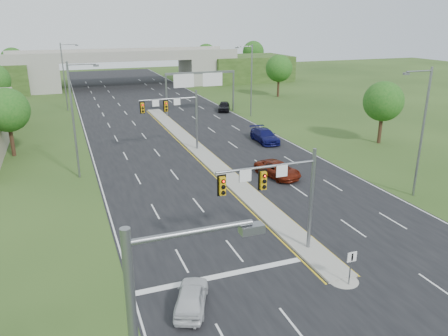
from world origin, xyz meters
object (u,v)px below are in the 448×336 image
(sign_gantry, at_px, (200,81))
(car_white, at_px, (191,297))
(signal_mast_near, at_px, (281,188))
(keep_right_sign, at_px, (351,263))
(car_far_b, at_px, (265,136))
(signal_mast_far, at_px, (177,112))
(car_far_c, at_px, (224,106))
(overpass, at_px, (125,70))
(car_far_a, at_px, (278,169))

(sign_gantry, distance_m, car_white, 50.93)
(signal_mast_near, distance_m, keep_right_sign, 5.94)
(keep_right_sign, distance_m, car_far_b, 31.15)
(car_white, bearing_deg, signal_mast_far, -80.20)
(signal_mast_far, relative_size, car_white, 1.79)
(sign_gantry, distance_m, car_far_c, 6.22)
(sign_gantry, bearing_deg, car_far_b, -83.55)
(signal_mast_near, xyz_separation_m, sign_gantry, (8.95, 44.99, 0.51))
(overpass, bearing_deg, signal_mast_near, -91.62)
(sign_gantry, bearing_deg, keep_right_sign, -97.70)
(sign_gantry, relative_size, car_far_c, 2.55)
(car_white, height_order, car_far_c, car_far_c)
(signal_mast_far, xyz_separation_m, sign_gantry, (8.95, 19.99, 0.51))
(overpass, bearing_deg, car_far_c, -72.35)
(overpass, relative_size, car_far_c, 17.64)
(car_far_a, bearing_deg, car_far_c, 67.80)
(signal_mast_far, bearing_deg, sign_gantry, 65.89)
(keep_right_sign, bearing_deg, signal_mast_near, 116.94)
(overpass, xyz_separation_m, car_white, (-9.06, -83.30, -2.87))
(car_white, height_order, car_far_a, car_far_a)
(signal_mast_near, distance_m, overpass, 80.11)
(car_white, bearing_deg, car_far_c, -89.04)
(overpass, bearing_deg, car_white, -96.21)
(signal_mast_far, xyz_separation_m, car_far_c, (13.26, 20.51, -3.93))
(car_far_b, relative_size, car_far_c, 1.23)
(signal_mast_far, height_order, car_far_a, signal_mast_far)
(overpass, relative_size, car_far_b, 14.38)
(car_far_a, height_order, car_far_b, car_far_b)
(car_far_c, bearing_deg, car_white, -89.65)
(car_far_b, bearing_deg, car_far_c, 85.97)
(signal_mast_near, bearing_deg, car_white, -154.61)
(car_far_c, bearing_deg, signal_mast_far, -100.17)
(signal_mast_near, height_order, car_far_a, signal_mast_near)
(signal_mast_far, bearing_deg, overpass, 87.65)
(car_white, distance_m, car_far_c, 52.70)
(signal_mast_near, distance_m, car_white, 8.54)
(car_far_b, bearing_deg, sign_gantry, 98.38)
(car_white, height_order, car_far_b, car_far_b)
(sign_gantry, relative_size, car_far_b, 2.08)
(car_far_a, distance_m, car_far_b, 12.63)
(keep_right_sign, relative_size, overpass, 0.03)
(signal_mast_near, relative_size, keep_right_sign, 3.18)
(signal_mast_far, bearing_deg, car_far_c, 57.10)
(keep_right_sign, xyz_separation_m, car_far_b, (8.90, 29.84, -0.69))
(signal_mast_near, height_order, car_far_b, signal_mast_near)
(keep_right_sign, height_order, car_far_a, keep_right_sign)
(keep_right_sign, bearing_deg, car_far_b, 73.39)
(signal_mast_near, bearing_deg, car_far_b, 66.26)
(car_far_a, bearing_deg, signal_mast_far, 109.97)
(overpass, height_order, car_white, overpass)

